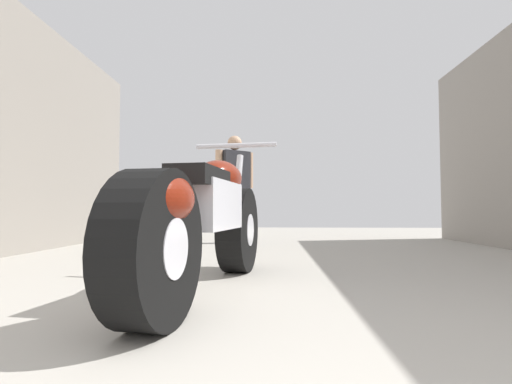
{
  "coord_description": "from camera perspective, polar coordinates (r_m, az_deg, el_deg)",
  "views": [
    {
      "loc": [
        -0.08,
        -0.3,
        0.52
      ],
      "look_at": [
        -0.24,
        3.39,
        0.69
      ],
      "focal_mm": 27.07,
      "sensor_mm": 36.0,
      "label": 1
    }
  ],
  "objects": [
    {
      "name": "ground_plane",
      "position": [
        3.63,
        3.78,
        -10.87
      ],
      "size": [
        15.82,
        15.82,
        0.0
      ],
      "primitive_type": "plane",
      "color": "#A8A399"
    },
    {
      "name": "mechanic_in_blue",
      "position": [
        6.13,
        -3.18,
        1.48
      ],
      "size": [
        0.61,
        0.49,
        1.7
      ],
      "color": "#384766",
      "rests_on": "ground_plane"
    },
    {
      "name": "motorcycle_maroon_cruiser",
      "position": [
        2.44,
        -7.3,
        -4.14
      ],
      "size": [
        0.73,
        2.29,
        1.07
      ],
      "color": "black",
      "rests_on": "ground_plane"
    }
  ]
}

